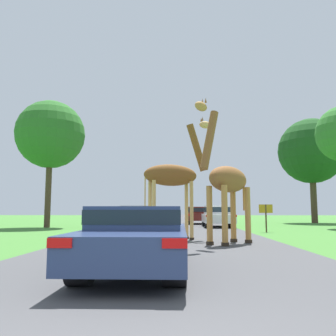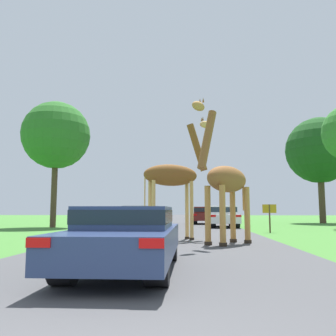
# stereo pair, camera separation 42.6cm
# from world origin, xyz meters

# --- Properties ---
(road) EXTENTS (7.56, 120.00, 0.00)m
(road) POSITION_xyz_m (0.00, 30.00, 0.00)
(road) COLOR #424244
(road) RESTS_ON ground
(giraffe_near_road) EXTENTS (2.85, 1.47, 4.93)m
(giraffe_near_road) POSITION_xyz_m (0.02, 12.03, 2.48)
(giraffe_near_road) COLOR tan
(giraffe_near_road) RESTS_ON ground
(giraffe_companion) EXTENTS (2.19, 2.47, 4.72)m
(giraffe_companion) POSITION_xyz_m (1.83, 10.28, 2.09)
(giraffe_companion) COLOR #B77F3D
(giraffe_companion) RESTS_ON ground
(car_lead_maroon) EXTENTS (1.77, 4.61, 1.19)m
(car_lead_maroon) POSITION_xyz_m (-0.55, 4.98, 0.66)
(car_lead_maroon) COLOR navy
(car_lead_maroon) RESTS_ON ground
(car_queue_right) EXTENTS (1.85, 4.76, 1.39)m
(car_queue_right) POSITION_xyz_m (-2.52, 23.18, 0.75)
(car_queue_right) COLOR maroon
(car_queue_right) RESTS_ON ground
(car_queue_left) EXTENTS (1.72, 4.29, 1.41)m
(car_queue_left) POSITION_xyz_m (1.64, 28.19, 0.76)
(car_queue_left) COLOR #561914
(car_queue_left) RESTS_ON ground
(car_far_ahead) EXTENTS (1.80, 4.68, 1.35)m
(car_far_ahead) POSITION_xyz_m (-1.87, 16.40, 0.72)
(car_far_ahead) COLOR gray
(car_far_ahead) RESTS_ON ground
(car_verge_right) EXTENTS (1.91, 4.66, 1.42)m
(car_verge_right) POSITION_xyz_m (2.77, 22.71, 0.77)
(car_verge_right) COLOR silver
(car_verge_right) RESTS_ON ground
(tree_centre_back) EXTENTS (4.59, 4.59, 8.53)m
(tree_centre_back) POSITION_xyz_m (-8.55, 21.53, 6.21)
(tree_centre_back) COLOR #4C3828
(tree_centre_back) RESTS_ON ground
(tree_right_cluster) EXTENTS (5.88, 5.88, 9.41)m
(tree_right_cluster) POSITION_xyz_m (12.14, 30.37, 6.44)
(tree_right_cluster) COLOR #4C3828
(tree_right_cluster) RESTS_ON ground
(sign_post) EXTENTS (0.70, 0.08, 1.43)m
(sign_post) POSITION_xyz_m (4.68, 16.90, 1.00)
(sign_post) COLOR #4C3823
(sign_post) RESTS_ON ground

